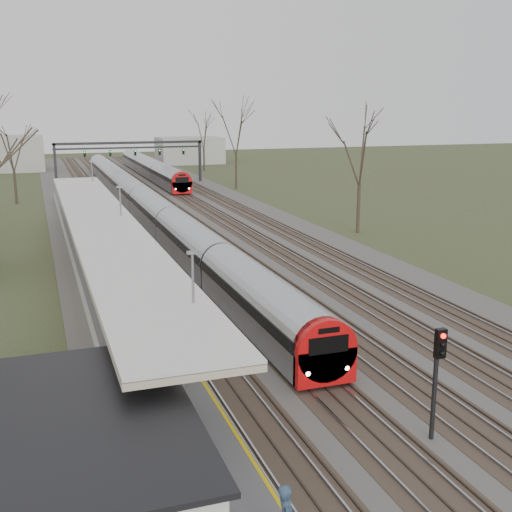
# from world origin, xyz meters

# --- Properties ---
(track_bed) EXTENTS (24.00, 160.00, 0.22)m
(track_bed) POSITION_xyz_m (0.26, 55.00, 0.06)
(track_bed) COLOR #474442
(track_bed) RESTS_ON ground
(platform) EXTENTS (3.50, 69.00, 1.00)m
(platform) POSITION_xyz_m (-9.05, 37.50, 0.50)
(platform) COLOR #9E9B93
(platform) RESTS_ON ground
(canopy) EXTENTS (4.10, 50.00, 3.11)m
(canopy) POSITION_xyz_m (-9.05, 32.99, 3.93)
(canopy) COLOR slate
(canopy) RESTS_ON platform
(station_building) EXTENTS (6.00, 9.00, 3.20)m
(station_building) POSITION_xyz_m (-12.50, 8.00, 1.60)
(station_building) COLOR silver
(station_building) RESTS_ON ground
(signal_gantry) EXTENTS (21.00, 0.59, 6.08)m
(signal_gantry) POSITION_xyz_m (0.29, 84.99, 4.91)
(signal_gantry) COLOR black
(signal_gantry) RESTS_ON ground
(tree_east_far) EXTENTS (5.00, 5.00, 10.30)m
(tree_east_far) POSITION_xyz_m (14.00, 42.00, 7.29)
(tree_east_far) COLOR #2D231C
(tree_east_far) RESTS_ON ground
(train_near) EXTENTS (2.62, 90.21, 3.05)m
(train_near) POSITION_xyz_m (-2.50, 58.23, 1.48)
(train_near) COLOR #9D9FA6
(train_near) RESTS_ON ground
(train_far) EXTENTS (2.62, 45.21, 3.05)m
(train_far) POSITION_xyz_m (4.50, 92.78, 1.48)
(train_far) COLOR #9D9FA6
(train_far) RESTS_ON ground
(signal_post) EXTENTS (0.35, 0.45, 4.10)m
(signal_post) POSITION_xyz_m (-0.75, 8.72, 2.72)
(signal_post) COLOR black
(signal_post) RESTS_ON ground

